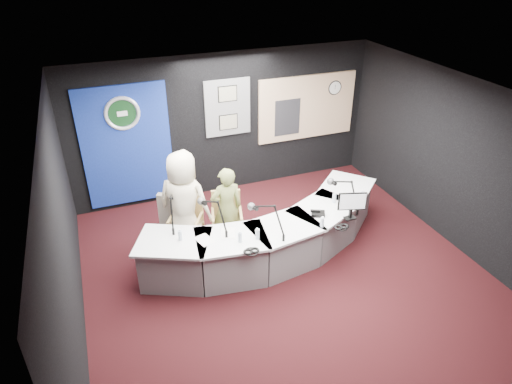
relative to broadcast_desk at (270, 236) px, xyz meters
name	(u,v)px	position (x,y,z in m)	size (l,w,h in m)	color
ground	(286,274)	(0.05, -0.55, -0.38)	(6.00, 6.00, 0.00)	black
ceiling	(293,102)	(0.05, -0.55, 2.42)	(6.00, 6.00, 0.02)	silver
wall_back	(225,125)	(0.05, 2.45, 1.02)	(6.00, 0.02, 2.80)	black
wall_front	(431,357)	(0.05, -3.55, 1.02)	(6.00, 0.02, 2.80)	black
wall_left	(64,242)	(-2.95, -0.55, 1.02)	(0.02, 6.00, 2.80)	black
wall_right	(458,164)	(3.05, -0.55, 1.02)	(0.02, 6.00, 2.80)	black
broadcast_desk	(270,236)	(0.00, 0.00, 0.00)	(4.50, 1.90, 0.75)	silver
backdrop_panel	(127,147)	(-1.85, 2.42, 0.88)	(1.60, 0.05, 2.30)	navy
agency_seal	(122,114)	(-1.85, 2.38, 1.52)	(0.63, 0.63, 0.07)	silver
seal_center	(122,113)	(-1.85, 2.38, 1.52)	(0.48, 0.48, 0.01)	black
pinboard	(228,108)	(0.10, 2.42, 1.38)	(0.90, 0.04, 1.10)	slate
framed_photo_upper	(228,94)	(0.10, 2.39, 1.65)	(0.34, 0.02, 0.27)	gray
framed_photo_lower	(229,122)	(0.10, 2.39, 1.09)	(0.34, 0.02, 0.27)	gray
booth_window_frame	(307,107)	(1.80, 2.42, 1.18)	(2.12, 0.06, 1.32)	tan
booth_glow	(307,107)	(1.80, 2.41, 1.18)	(2.00, 0.02, 1.20)	#D4C186
equipment_rack	(287,117)	(1.35, 2.39, 1.03)	(0.55, 0.02, 0.75)	black
wall_clock	(335,88)	(2.40, 2.39, 1.52)	(0.28, 0.28, 0.01)	white
armchair_left	(186,223)	(-1.23, 0.64, 0.15)	(0.59, 0.59, 1.06)	tan
armchair_right	(227,224)	(-0.57, 0.51, 0.06)	(0.49, 0.49, 0.87)	tan
draped_jacket	(174,213)	(-1.37, 0.86, 0.24)	(0.50, 0.10, 0.70)	slate
person_man	(184,204)	(-1.23, 0.64, 0.52)	(0.88, 0.57, 1.79)	beige
person_woman	(227,209)	(-0.57, 0.51, 0.36)	(0.54, 0.35, 1.47)	olive
computer_monitor	(352,201)	(1.15, -0.49, 0.70)	(0.42, 0.02, 0.29)	black
desk_phone	(318,214)	(0.73, -0.22, 0.40)	(0.21, 0.17, 0.05)	black
headphones_near	(342,227)	(0.89, -0.67, 0.39)	(0.20, 0.20, 0.03)	black
headphones_far	(251,251)	(-0.60, -0.75, 0.39)	(0.22, 0.22, 0.04)	black
paper_stack	(205,240)	(-1.14, -0.23, 0.38)	(0.20, 0.29, 0.00)	white
notepad	(228,233)	(-0.77, -0.19, 0.38)	(0.21, 0.29, 0.00)	white
boom_mic_a	(172,207)	(-1.46, 0.37, 0.68)	(0.26, 0.72, 0.60)	black
boom_mic_b	(213,211)	(-0.92, 0.01, 0.68)	(0.33, 0.70, 0.60)	black
boom_mic_c	(267,216)	(-0.22, -0.39, 0.68)	(0.42, 0.66, 0.60)	black
boom_mic_d	(344,191)	(1.22, -0.14, 0.68)	(0.29, 0.72, 0.60)	black
water_bottles	(282,219)	(0.09, -0.25, 0.46)	(3.17, 0.63, 0.18)	silver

